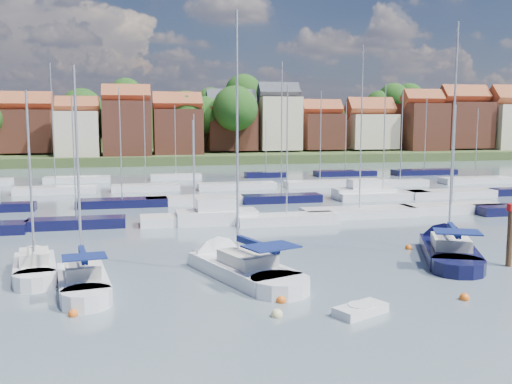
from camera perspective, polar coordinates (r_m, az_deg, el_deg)
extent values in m
plane|color=#4C5C68|center=(70.38, -2.01, -0.10)|extent=(260.00, 260.00, 0.00)
cube|color=silver|center=(32.36, -16.93, -8.90)|extent=(3.30, 6.26, 1.20)
cone|color=silver|center=(35.96, -17.29, -7.28)|extent=(2.87, 3.22, 2.49)
cylinder|color=silver|center=(29.51, -16.57, -10.47)|extent=(2.81, 2.81, 1.20)
cube|color=beige|center=(31.71, -16.95, -7.45)|extent=(2.07, 2.71, 0.70)
cylinder|color=#B2B2B7|center=(31.65, -17.39, 2.03)|extent=(0.14, 0.14, 11.05)
cylinder|color=#B2B2B7|center=(30.70, -16.91, -6.30)|extent=(0.57, 3.30, 0.10)
cube|color=#101C52|center=(30.67, -16.92, -6.03)|extent=(0.74, 3.16, 0.35)
cube|color=#101C52|center=(29.59, -16.80, -6.21)|extent=(2.30, 1.77, 0.08)
cube|color=silver|center=(33.52, -1.37, -8.01)|extent=(5.67, 8.36, 1.20)
cone|color=silver|center=(37.61, -5.17, -6.33)|extent=(4.31, 4.63, 3.22)
cylinder|color=silver|center=(30.40, 2.43, -9.63)|extent=(4.13, 4.13, 1.20)
cube|color=beige|center=(32.83, -0.89, -6.62)|extent=(3.22, 3.80, 0.70)
cylinder|color=#B2B2B7|center=(32.80, -1.89, 5.38)|extent=(0.14, 0.14, 14.30)
cylinder|color=#B2B2B7|center=(31.75, 0.12, -5.53)|extent=(1.57, 4.06, 0.10)
cube|color=#101C52|center=(31.72, 0.12, -5.26)|extent=(1.68, 3.93, 0.35)
cube|color=#101C52|center=(30.54, 1.53, -5.47)|extent=(3.23, 2.75, 0.08)
cube|color=black|center=(39.80, 18.75, -5.93)|extent=(5.92, 8.23, 1.20)
cone|color=black|center=(44.40, 17.95, -4.54)|extent=(4.37, 4.64, 3.16)
cylinder|color=black|center=(36.15, 19.54, -7.29)|extent=(4.16, 4.16, 1.20)
cube|color=beige|center=(39.09, 18.91, -4.75)|extent=(3.29, 3.78, 0.70)
cylinder|color=#B2B2B7|center=(39.34, 19.12, 5.37)|extent=(0.14, 0.14, 14.39)
cylinder|color=#B2B2B7|center=(37.90, 19.17, -3.82)|extent=(1.76, 3.91, 0.10)
cube|color=#101C52|center=(37.87, 19.18, -3.60)|extent=(1.86, 3.80, 0.35)
cube|color=#101C52|center=(36.51, 19.49, -3.77)|extent=(3.22, 2.81, 0.08)
cube|color=silver|center=(36.14, -21.23, -7.38)|extent=(3.13, 5.79, 1.20)
cone|color=silver|center=(39.48, -21.25, -6.15)|extent=(2.69, 3.00, 2.29)
cylinder|color=silver|center=(33.48, -21.22, -8.53)|extent=(2.63, 2.63, 1.20)
cube|color=beige|center=(35.55, -21.30, -6.04)|extent=(1.95, 2.52, 0.70)
cylinder|color=#B2B2B7|center=(35.57, -21.65, 1.45)|extent=(0.14, 0.14, 9.89)
cylinder|color=#B2B2B7|center=(34.62, -21.37, -4.96)|extent=(0.58, 3.03, 0.10)
cube|color=silver|center=(27.72, 10.41, -11.59)|extent=(2.90, 2.22, 0.52)
cylinder|color=silver|center=(27.68, 10.42, -11.31)|extent=(1.22, 1.22, 0.33)
cylinder|color=#4C331E|center=(38.90, 23.96, -5.84)|extent=(0.36, 0.36, 5.85)
cube|color=red|center=(38.35, 24.19, -1.42)|extent=(0.40, 0.40, 0.44)
sphere|color=#D85914|center=(28.44, -17.82, -11.73)|extent=(0.45, 0.45, 0.45)
sphere|color=beige|center=(27.07, 2.11, -12.36)|extent=(0.55, 0.55, 0.55)
sphere|color=#D85914|center=(29.08, 2.53, -10.95)|extent=(0.55, 0.55, 0.55)
sphere|color=#D85914|center=(31.26, 20.11, -10.09)|extent=(0.51, 0.51, 0.51)
sphere|color=#D85914|center=(41.72, 15.01, -5.54)|extent=(0.47, 0.47, 0.47)
sphere|color=#D85914|center=(33.95, -17.82, -8.60)|extent=(0.45, 0.45, 0.45)
sphere|color=#D85914|center=(37.30, -1.32, -6.81)|extent=(0.45, 0.45, 0.45)
cube|color=black|center=(50.23, -17.49, -3.05)|extent=(8.01, 2.24, 1.00)
cylinder|color=#B2B2B7|center=(49.56, -17.74, 3.30)|extent=(0.12, 0.12, 10.16)
cube|color=silver|center=(49.92, -6.20, -2.82)|extent=(9.22, 2.58, 1.00)
cylinder|color=#B2B2B7|center=(49.32, -6.27, 2.44)|extent=(0.12, 0.12, 8.18)
cube|color=silver|center=(49.82, 3.08, -2.81)|extent=(8.78, 2.46, 1.00)
cylinder|color=#B2B2B7|center=(49.11, 3.13, 4.13)|extent=(0.12, 0.12, 11.06)
cube|color=silver|center=(54.18, 10.28, -2.09)|extent=(10.79, 3.02, 1.00)
cylinder|color=#B2B2B7|center=(53.47, 10.48, 6.33)|extent=(0.12, 0.12, 14.87)
cube|color=silver|center=(58.88, 18.96, -1.62)|extent=(10.13, 2.84, 1.00)
cylinder|color=#B2B2B7|center=(58.32, 19.17, 3.53)|extent=(0.12, 0.12, 9.59)
cube|color=silver|center=(49.94, -3.94, -2.61)|extent=(7.00, 2.60, 1.40)
cube|color=silver|center=(49.76, -3.95, -1.36)|extent=(3.50, 2.20, 1.30)
cube|color=black|center=(61.68, -24.16, -1.48)|extent=(6.54, 1.83, 1.00)
cube|color=black|center=(60.97, -13.22, -1.12)|extent=(9.30, 2.60, 1.00)
cylinder|color=#B2B2B7|center=(60.39, -13.40, 4.75)|extent=(0.12, 0.12, 11.48)
cube|color=silver|center=(61.66, -6.13, -0.87)|extent=(10.40, 2.91, 1.00)
cylinder|color=#B2B2B7|center=(61.15, -6.19, 3.66)|extent=(0.12, 0.12, 8.77)
cube|color=black|center=(62.63, 2.54, -0.71)|extent=(8.80, 2.46, 1.00)
cylinder|color=#B2B2B7|center=(62.02, 2.58, 6.32)|extent=(0.12, 0.12, 14.33)
cube|color=silver|center=(66.54, 12.55, -0.40)|extent=(10.73, 3.00, 1.00)
cylinder|color=#B2B2B7|center=(65.99, 12.70, 5.26)|extent=(0.12, 0.12, 12.14)
cube|color=silver|center=(70.30, 18.86, -0.22)|extent=(10.48, 2.93, 1.00)
cylinder|color=#B2B2B7|center=(69.82, 19.05, 4.38)|extent=(0.12, 0.12, 10.28)
cube|color=silver|center=(66.50, 10.73, -0.23)|extent=(7.00, 2.60, 1.40)
cube|color=silver|center=(66.36, 10.75, 0.71)|extent=(3.50, 2.20, 1.30)
cube|color=silver|center=(74.02, -19.39, 0.12)|extent=(9.71, 2.72, 1.00)
cylinder|color=#B2B2B7|center=(73.50, -19.66, 6.28)|extent=(0.12, 0.12, 14.88)
cube|color=silver|center=(73.73, -10.95, 0.38)|extent=(8.49, 2.38, 1.00)
cylinder|color=#B2B2B7|center=(73.25, -11.07, 5.17)|extent=(0.12, 0.12, 11.31)
cube|color=silver|center=(74.16, -1.92, 0.55)|extent=(10.16, 2.85, 1.00)
cylinder|color=#B2B2B7|center=(73.64, -1.95, 6.59)|extent=(0.12, 0.12, 14.59)
cube|color=silver|center=(77.10, 6.41, 0.77)|extent=(9.53, 2.67, 1.00)
cylinder|color=#B2B2B7|center=(76.64, 6.48, 5.57)|extent=(0.12, 0.12, 11.91)
cube|color=silver|center=(80.02, 14.21, 0.83)|extent=(7.62, 2.13, 1.00)
cylinder|color=#B2B2B7|center=(79.57, 14.36, 5.53)|extent=(0.12, 0.12, 12.13)
cube|color=silver|center=(86.96, 21.03, 1.07)|extent=(10.17, 2.85, 1.00)
cylinder|color=#B2B2B7|center=(86.58, 21.20, 4.60)|extent=(0.12, 0.12, 9.73)
cube|color=silver|center=(86.06, -17.43, 1.16)|extent=(9.24, 2.59, 1.00)
cylinder|color=#B2B2B7|center=(85.62, -17.61, 5.88)|extent=(0.12, 0.12, 13.17)
cube|color=silver|center=(86.66, -8.01, 1.47)|extent=(7.57, 2.12, 1.00)
cylinder|color=#B2B2B7|center=(86.27, -8.07, 5.18)|extent=(0.12, 0.12, 10.24)
cube|color=black|center=(88.93, 1.00, 1.69)|extent=(6.58, 1.84, 1.00)
cylinder|color=#B2B2B7|center=(88.60, 1.00, 4.59)|extent=(0.12, 0.12, 8.01)
cube|color=black|center=(92.71, 8.89, 1.83)|extent=(9.92, 2.78, 1.00)
cylinder|color=#B2B2B7|center=(92.33, 8.96, 5.52)|extent=(0.12, 0.12, 10.92)
cube|color=black|center=(97.38, 16.46, 1.88)|extent=(10.55, 2.95, 1.00)
cylinder|color=#B2B2B7|center=(97.02, 16.60, 5.56)|extent=(0.12, 0.12, 11.51)
cube|color=#384824|center=(146.47, -7.37, 3.84)|extent=(200.00, 70.00, 3.00)
cube|color=#384824|center=(171.18, -8.11, 5.90)|extent=(200.00, 60.00, 14.00)
cube|color=brown|center=(128.28, -21.88, 5.68)|extent=(10.37, 9.97, 8.73)
cube|color=brown|center=(128.29, -22.00, 8.20)|extent=(10.57, 5.13, 5.13)
cube|color=beige|center=(118.18, -17.34, 5.55)|extent=(8.09, 8.80, 8.96)
cube|color=brown|center=(118.17, -17.44, 8.20)|extent=(8.25, 4.00, 4.00)
cube|color=brown|center=(118.64, -12.77, 6.19)|extent=(9.36, 10.17, 10.97)
cube|color=brown|center=(118.71, -12.86, 9.39)|extent=(9.54, 4.63, 4.63)
cube|color=brown|center=(120.72, -7.83, 5.95)|extent=(9.90, 8.56, 9.42)
cube|color=brown|center=(120.73, -7.88, 8.76)|extent=(10.10, 4.90, 4.90)
cube|color=brown|center=(127.17, -2.52, 6.37)|extent=(10.59, 8.93, 9.49)
cube|color=#383A42|center=(127.21, -2.53, 9.09)|extent=(10.80, 5.24, 5.24)
cube|color=beige|center=(128.54, 2.25, 6.86)|extent=(9.01, 8.61, 11.65)
cube|color=#383A42|center=(128.67, 2.26, 9.94)|extent=(9.19, 4.46, 4.46)
cube|color=brown|center=(132.70, 6.52, 6.04)|extent=(9.10, 9.34, 8.00)
cube|color=brown|center=(132.69, 6.55, 8.25)|extent=(9.28, 4.50, 4.50)
cube|color=beige|center=(136.56, 11.28, 5.96)|extent=(10.86, 9.59, 7.88)
cube|color=brown|center=(136.55, 11.34, 8.17)|extent=(11.07, 5.37, 5.37)
cube|color=brown|center=(139.29, 16.22, 6.23)|extent=(9.18, 9.96, 10.97)
cube|color=brown|center=(139.35, 16.32, 8.94)|extent=(9.36, 4.54, 4.54)
cube|color=brown|center=(146.15, 19.95, 6.31)|extent=(11.39, 9.67, 10.76)
cube|color=brown|center=(146.23, 20.07, 8.97)|extent=(11.62, 5.64, 5.64)
cylinder|color=#382619|center=(159.90, 13.50, 6.93)|extent=(0.50, 0.50, 4.47)
sphere|color=#224D18|center=(159.99, 13.57, 9.11)|extent=(8.18, 8.18, 8.18)
cylinder|color=#382619|center=(125.72, -4.99, 4.91)|extent=(0.50, 0.50, 4.46)
sphere|color=#224D18|center=(125.61, -5.02, 7.67)|extent=(8.15, 8.15, 8.15)
cylinder|color=#382619|center=(145.00, -1.26, 7.14)|extent=(0.50, 0.50, 5.15)
sphere|color=#224D18|center=(145.14, -1.27, 9.89)|extent=(9.41, 9.41, 9.41)
cylinder|color=#382619|center=(145.00, -12.78, 7.00)|extent=(0.50, 0.50, 4.56)
sphere|color=#224D18|center=(145.11, -12.85, 9.44)|extent=(8.34, 8.34, 8.34)
cylinder|color=#382619|center=(134.46, -16.91, 4.93)|extent=(0.50, 0.50, 5.15)
sphere|color=#224D18|center=(134.39, -17.02, 7.91)|extent=(9.42, 9.42, 9.42)
cylinder|color=#382619|center=(138.55, -23.29, 5.78)|extent=(0.50, 0.50, 3.42)
sphere|color=#224D18|center=(138.55, -23.38, 7.70)|extent=(6.26, 6.26, 6.26)
cylinder|color=#382619|center=(136.03, -1.14, 4.98)|extent=(0.50, 0.50, 3.77)
sphere|color=#224D18|center=(135.92, -1.15, 7.13)|extent=(6.89, 6.89, 6.89)
cylinder|color=#382619|center=(121.62, -2.08, 5.03)|extent=(0.50, 0.50, 5.21)
sphere|color=#224D18|center=(121.54, -2.09, 8.37)|extent=(9.53, 9.53, 9.53)
cylinder|color=#382619|center=(150.10, 17.52, 4.71)|extent=(0.50, 0.50, 2.97)
sphere|color=#224D18|center=(149.99, 17.58, 6.25)|extent=(5.44, 5.44, 5.44)
cylinder|color=#382619|center=(123.05, -7.00, 4.92)|extent=(0.50, 0.50, 4.84)
sphere|color=#224D18|center=(122.95, -7.05, 7.98)|extent=(8.85, 8.85, 8.85)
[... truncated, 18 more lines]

